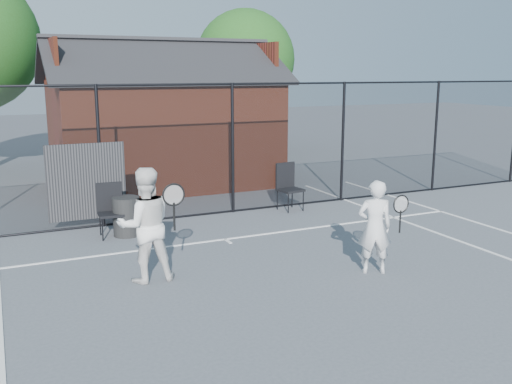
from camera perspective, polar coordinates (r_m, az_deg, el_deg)
name	(u,v)px	position (r m, az deg, el deg)	size (l,w,h in m)	color
ground	(299,292)	(8.73, 4.32, -9.92)	(80.00, 80.00, 0.00)	#4B5055
court_lines	(348,326)	(7.70, 9.22, -13.12)	(11.02, 18.00, 0.01)	silver
fence	(178,155)	(12.73, -7.79, 3.73)	(22.04, 3.00, 3.00)	black
clubhouse	(164,129)	(16.75, -9.22, 6.20)	(6.50, 4.36, 4.19)	maroon
tree_right	(245,60)	(23.55, -1.08, 13.10)	(3.97, 3.97, 5.70)	black
player_front	(375,227)	(9.47, 11.80, -3.42)	(0.74, 0.61, 1.55)	silver
player_back	(145,225)	(9.04, -11.01, -3.25)	(1.00, 0.74, 1.82)	white
chair_left	(111,212)	(11.66, -14.26, -1.91)	(0.50, 0.53, 1.05)	black
chair_right	(290,188)	(13.52, 3.47, 0.43)	(0.53, 0.55, 1.10)	black
waste_bin	(127,216)	(11.74, -12.82, -2.39)	(0.54, 0.54, 0.79)	#252525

